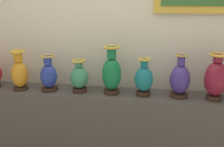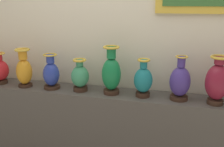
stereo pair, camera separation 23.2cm
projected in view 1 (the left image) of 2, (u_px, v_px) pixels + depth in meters
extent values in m
cube|color=#4C4742|center=(112.00, 134.00, 2.49)|extent=(3.39, 0.32, 0.85)
cube|color=beige|center=(116.00, 10.00, 2.38)|extent=(5.61, 0.10, 3.16)
cylinder|color=#382319|center=(21.00, 88.00, 2.45)|extent=(0.13, 0.13, 0.03)
ellipsoid|color=orange|center=(20.00, 74.00, 2.42)|extent=(0.15, 0.15, 0.25)
cylinder|color=orange|center=(18.00, 57.00, 2.37)|extent=(0.08, 0.08, 0.09)
torus|color=gold|center=(17.00, 52.00, 2.36)|extent=(0.14, 0.14, 0.02)
cylinder|color=#382319|center=(50.00, 89.00, 2.43)|extent=(0.15, 0.15, 0.03)
ellipsoid|color=#263899|center=(49.00, 76.00, 2.39)|extent=(0.15, 0.15, 0.22)
cylinder|color=#263899|center=(48.00, 60.00, 2.35)|extent=(0.08, 0.08, 0.08)
torus|color=gold|center=(47.00, 56.00, 2.34)|extent=(0.13, 0.13, 0.01)
cylinder|color=#382319|center=(80.00, 90.00, 2.39)|extent=(0.13, 0.13, 0.04)
ellipsoid|color=#388C60|center=(79.00, 77.00, 2.36)|extent=(0.17, 0.17, 0.20)
cylinder|color=#388C60|center=(79.00, 64.00, 2.32)|extent=(0.07, 0.07, 0.05)
torus|color=gold|center=(79.00, 61.00, 2.31)|extent=(0.12, 0.12, 0.02)
cylinder|color=#382319|center=(111.00, 91.00, 2.35)|extent=(0.14, 0.14, 0.04)
ellipsoid|color=#14723D|center=(111.00, 74.00, 2.30)|extent=(0.17, 0.17, 0.29)
cylinder|color=#14723D|center=(111.00, 53.00, 2.25)|extent=(0.08, 0.08, 0.10)
torus|color=gold|center=(111.00, 47.00, 2.24)|extent=(0.14, 0.14, 0.02)
cylinder|color=#382319|center=(143.00, 93.00, 2.30)|extent=(0.12, 0.12, 0.04)
ellipsoid|color=#19727A|center=(144.00, 79.00, 2.27)|extent=(0.16, 0.16, 0.22)
cylinder|color=#19727A|center=(144.00, 63.00, 2.23)|extent=(0.06, 0.06, 0.07)
torus|color=gold|center=(144.00, 59.00, 2.22)|extent=(0.11, 0.11, 0.02)
cylinder|color=#382319|center=(179.00, 95.00, 2.26)|extent=(0.15, 0.15, 0.03)
ellipsoid|color=#3F2D7F|center=(180.00, 79.00, 2.23)|extent=(0.17, 0.17, 0.25)
cylinder|color=#3F2D7F|center=(181.00, 60.00, 2.18)|extent=(0.07, 0.07, 0.09)
torus|color=gold|center=(182.00, 55.00, 2.17)|extent=(0.10, 0.10, 0.01)
cylinder|color=#382319|center=(214.00, 98.00, 2.20)|extent=(0.13, 0.13, 0.04)
ellipsoid|color=maroon|center=(216.00, 79.00, 2.15)|extent=(0.19, 0.19, 0.29)
cylinder|color=maroon|center=(218.00, 58.00, 2.10)|extent=(0.08, 0.08, 0.06)
torus|color=gold|center=(219.00, 55.00, 2.10)|extent=(0.14, 0.14, 0.02)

